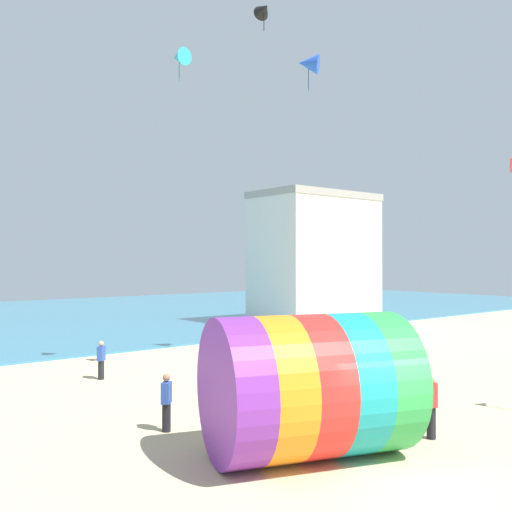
{
  "coord_description": "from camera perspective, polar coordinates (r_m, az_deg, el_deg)",
  "views": [
    {
      "loc": [
        -10.33,
        -7.68,
        4.75
      ],
      "look_at": [
        -0.73,
        4.24,
        4.85
      ],
      "focal_mm": 40.0,
      "sensor_mm": 36.0,
      "label": 1
    }
  ],
  "objects": [
    {
      "name": "kite_blue_delta",
      "position": [
        27.41,
        5.27,
        18.61
      ],
      "size": [
        1.34,
        1.36,
        1.74
      ],
      "color": "blue"
    },
    {
      "name": "kite_black_delta",
      "position": [
        23.21,
        0.8,
        23.42
      ],
      "size": [
        0.75,
        0.79,
        1.13
      ],
      "color": "black"
    },
    {
      "name": "bystander_far_left",
      "position": [
        16.44,
        -8.95,
        -14.25
      ],
      "size": [
        0.41,
        0.41,
        1.6
      ],
      "color": "black",
      "rests_on": "ground"
    },
    {
      "name": "kite_cyan_delta",
      "position": [
        24.74,
        -7.69,
        19.09
      ],
      "size": [
        0.8,
        0.86,
        1.36
      ],
      "color": "#2DB2C6"
    },
    {
      "name": "promenade_building",
      "position": [
        41.95,
        5.91,
        -0.28
      ],
      "size": [
        8.91,
        5.44,
        9.63
      ],
      "color": "silver",
      "rests_on": "ground"
    },
    {
      "name": "bystander_near_water",
      "position": [
        23.79,
        -15.23,
        -10.01
      ],
      "size": [
        0.41,
        0.41,
        1.53
      ],
      "color": "black",
      "rests_on": "ground"
    },
    {
      "name": "giant_inflatable_tube",
      "position": [
        14.15,
        5.32,
        -12.76
      ],
      "size": [
        5.53,
        4.79,
        3.43
      ],
      "color": "purple",
      "rests_on": "ground"
    },
    {
      "name": "ground_plane",
      "position": [
        13.72,
        14.56,
        -20.62
      ],
      "size": [
        120.0,
        120.0,
        0.0
      ],
      "primitive_type": "plane",
      "color": "#CCBA8C"
    },
    {
      "name": "kite_handler",
      "position": [
        16.3,
        17.12,
        -14.02
      ],
      "size": [
        0.38,
        0.42,
        1.75
      ],
      "color": "black",
      "rests_on": "ground"
    }
  ]
}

